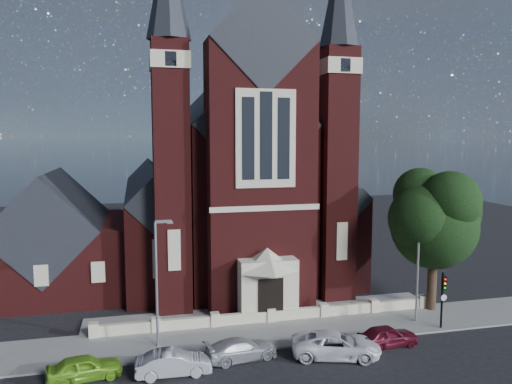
# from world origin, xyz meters

# --- Properties ---
(ground) EXTENTS (120.00, 120.00, 0.00)m
(ground) POSITION_xyz_m (0.00, 15.00, 0.00)
(ground) COLOR black
(ground) RESTS_ON ground
(pavement_strip) EXTENTS (60.00, 5.00, 0.12)m
(pavement_strip) POSITION_xyz_m (0.00, 4.50, 0.00)
(pavement_strip) COLOR slate
(pavement_strip) RESTS_ON ground
(forecourt_paving) EXTENTS (26.00, 3.00, 0.14)m
(forecourt_paving) POSITION_xyz_m (0.00, 8.50, 0.00)
(forecourt_paving) COLOR slate
(forecourt_paving) RESTS_ON ground
(forecourt_wall) EXTENTS (24.00, 0.40, 0.90)m
(forecourt_wall) POSITION_xyz_m (0.00, 6.50, 0.00)
(forecourt_wall) COLOR beige
(forecourt_wall) RESTS_ON ground
(church) EXTENTS (20.01, 34.90, 29.20)m
(church) POSITION_xyz_m (-0.00, 22.94, 8.19)
(church) COLOR #481313
(church) RESTS_ON ground
(parish_hall) EXTENTS (12.00, 12.20, 10.24)m
(parish_hall) POSITION_xyz_m (-16.00, 18.00, 4.01)
(parish_hall) COLOR #481313
(parish_hall) RESTS_ON ground
(street_tree) EXTENTS (6.40, 6.60, 10.70)m
(street_tree) POSITION_xyz_m (12.60, 5.71, 6.96)
(street_tree) COLOR black
(street_tree) RESTS_ON ground
(street_lamp_left) EXTENTS (1.16, 0.22, 8.09)m
(street_lamp_left) POSITION_xyz_m (-7.91, 4.00, 4.60)
(street_lamp_left) COLOR gray
(street_lamp_left) RESTS_ON ground
(street_lamp_right) EXTENTS (1.16, 0.22, 8.09)m
(street_lamp_right) POSITION_xyz_m (10.09, 4.00, 4.60)
(street_lamp_right) COLOR gray
(street_lamp_right) RESTS_ON ground
(traffic_signal) EXTENTS (0.28, 0.42, 4.00)m
(traffic_signal) POSITION_xyz_m (11.00, 2.43, 2.58)
(traffic_signal) COLOR black
(traffic_signal) RESTS_ON ground
(car_lime_van) EXTENTS (4.17, 2.20, 1.35)m
(car_lime_van) POSITION_xyz_m (-12.04, 0.81, 0.68)
(car_lime_van) COLOR #6EB223
(car_lime_van) RESTS_ON ground
(car_silver_a) EXTENTS (4.16, 1.47, 1.37)m
(car_silver_a) POSITION_xyz_m (-7.33, 0.20, 0.68)
(car_silver_a) COLOR #AAACB2
(car_silver_a) RESTS_ON ground
(car_silver_b) EXTENTS (4.57, 2.42, 1.26)m
(car_silver_b) POSITION_xyz_m (-3.26, 1.22, 0.63)
(car_silver_b) COLOR #A5A7AC
(car_silver_b) RESTS_ON ground
(car_white_suv) EXTENTS (5.80, 3.84, 1.48)m
(car_white_suv) POSITION_xyz_m (2.34, 0.22, 0.74)
(car_white_suv) COLOR white
(car_white_suv) RESTS_ON ground
(car_dark_red) EXTENTS (4.04, 1.89, 1.34)m
(car_dark_red) POSITION_xyz_m (6.08, 0.87, 0.67)
(car_dark_red) COLOR #550E1E
(car_dark_red) RESTS_ON ground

